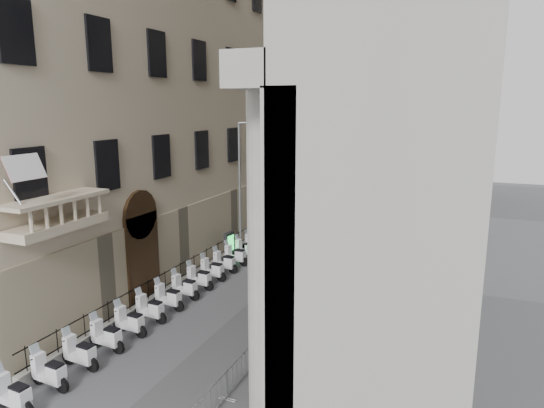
% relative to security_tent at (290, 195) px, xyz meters
% --- Properties ---
extents(far_building, '(22.00, 10.00, 30.00)m').
position_rel_security_tent_xyz_m(far_building, '(3.60, 18.83, 12.47)').
color(far_building, beige).
rests_on(far_building, ground).
extents(iron_fence, '(0.30, 28.00, 1.40)m').
position_rel_security_tent_xyz_m(iron_fence, '(-0.70, -11.17, -2.53)').
color(iron_fence, black).
rests_on(iron_fence, ground).
extents(blue_awning, '(1.60, 3.00, 3.00)m').
position_rel_security_tent_xyz_m(blue_awning, '(7.75, -3.17, -2.53)').
color(blue_awning, navy).
rests_on(blue_awning, ground).
extents(flag, '(1.00, 1.40, 8.20)m').
position_rel_security_tent_xyz_m(flag, '(-0.40, -24.17, -2.53)').
color(flag, '#9E0C11').
rests_on(flag, ground).
extents(scooter_1, '(1.44, 0.66, 1.50)m').
position_rel_security_tent_xyz_m(scooter_1, '(0.39, -24.71, -2.53)').
color(scooter_1, white).
rests_on(scooter_1, ground).
extents(scooter_2, '(1.44, 0.66, 1.50)m').
position_rel_security_tent_xyz_m(scooter_2, '(0.39, -23.29, -2.53)').
color(scooter_2, white).
rests_on(scooter_2, ground).
extents(scooter_3, '(1.44, 0.66, 1.50)m').
position_rel_security_tent_xyz_m(scooter_3, '(0.39, -21.87, -2.53)').
color(scooter_3, white).
rests_on(scooter_3, ground).
extents(scooter_4, '(1.44, 0.66, 1.50)m').
position_rel_security_tent_xyz_m(scooter_4, '(0.39, -20.45, -2.53)').
color(scooter_4, white).
rests_on(scooter_4, ground).
extents(scooter_5, '(1.44, 0.66, 1.50)m').
position_rel_security_tent_xyz_m(scooter_5, '(0.39, -19.02, -2.53)').
color(scooter_5, white).
rests_on(scooter_5, ground).
extents(scooter_6, '(1.44, 0.66, 1.50)m').
position_rel_security_tent_xyz_m(scooter_6, '(0.39, -17.60, -2.53)').
color(scooter_6, white).
rests_on(scooter_6, ground).
extents(scooter_7, '(1.44, 0.66, 1.50)m').
position_rel_security_tent_xyz_m(scooter_7, '(0.39, -16.18, -2.53)').
color(scooter_7, white).
rests_on(scooter_7, ground).
extents(scooter_8, '(1.44, 0.66, 1.50)m').
position_rel_security_tent_xyz_m(scooter_8, '(0.39, -14.76, -2.53)').
color(scooter_8, white).
rests_on(scooter_8, ground).
extents(scooter_9, '(1.44, 0.66, 1.50)m').
position_rel_security_tent_xyz_m(scooter_9, '(0.39, -13.34, -2.53)').
color(scooter_9, white).
rests_on(scooter_9, ground).
extents(scooter_10, '(1.44, 0.66, 1.50)m').
position_rel_security_tent_xyz_m(scooter_10, '(0.39, -11.92, -2.53)').
color(scooter_10, white).
rests_on(scooter_10, ground).
extents(scooter_11, '(1.44, 0.66, 1.50)m').
position_rel_security_tent_xyz_m(scooter_11, '(0.39, -10.50, -2.53)').
color(scooter_11, white).
rests_on(scooter_11, ground).
extents(scooter_12, '(1.44, 0.66, 1.50)m').
position_rel_security_tent_xyz_m(scooter_12, '(0.39, -9.08, -2.53)').
color(scooter_12, white).
rests_on(scooter_12, ground).
extents(scooter_13, '(1.44, 0.66, 1.50)m').
position_rel_security_tent_xyz_m(scooter_13, '(0.39, -7.66, -2.53)').
color(scooter_13, white).
rests_on(scooter_13, ground).
extents(barrier_1, '(0.60, 2.40, 1.10)m').
position_rel_security_tent_xyz_m(barrier_1, '(6.32, -21.75, -2.53)').
color(barrier_1, '#9EA0A5').
rests_on(barrier_1, ground).
extents(barrier_2, '(0.60, 2.40, 1.10)m').
position_rel_security_tent_xyz_m(barrier_2, '(6.32, -19.25, -2.53)').
color(barrier_2, '#9EA0A5').
rests_on(barrier_2, ground).
extents(barrier_3, '(0.60, 2.40, 1.10)m').
position_rel_security_tent_xyz_m(barrier_3, '(6.32, -16.75, -2.53)').
color(barrier_3, '#9EA0A5').
rests_on(barrier_3, ground).
extents(barrier_4, '(0.60, 2.40, 1.10)m').
position_rel_security_tent_xyz_m(barrier_4, '(6.32, -14.25, -2.53)').
color(barrier_4, '#9EA0A5').
rests_on(barrier_4, ground).
extents(barrier_5, '(0.60, 2.40, 1.10)m').
position_rel_security_tent_xyz_m(barrier_5, '(6.32, -11.75, -2.53)').
color(barrier_5, '#9EA0A5').
rests_on(barrier_5, ground).
extents(security_tent, '(3.73, 3.73, 3.03)m').
position_rel_security_tent_xyz_m(security_tent, '(0.00, 0.00, 0.00)').
color(security_tent, white).
rests_on(security_tent, ground).
extents(street_lamp, '(2.59, 1.30, 8.54)m').
position_rel_security_tent_xyz_m(street_lamp, '(0.09, -8.40, 2.58)').
color(street_lamp, gray).
rests_on(street_lamp, ground).
extents(info_kiosk, '(0.36, 0.86, 1.77)m').
position_rel_security_tent_xyz_m(info_kiosk, '(-0.45, -9.70, -1.64)').
color(info_kiosk, black).
rests_on(info_kiosk, ground).
extents(pedestrian_a, '(0.71, 0.55, 1.73)m').
position_rel_security_tent_xyz_m(pedestrian_a, '(3.14, -3.67, -1.67)').
color(pedestrian_a, black).
rests_on(pedestrian_a, ground).
extents(pedestrian_b, '(0.99, 0.88, 1.69)m').
position_rel_security_tent_xyz_m(pedestrian_b, '(6.60, -0.08, -1.69)').
color(pedestrian_b, black).
rests_on(pedestrian_b, ground).
extents(pedestrian_c, '(1.05, 0.82, 1.90)m').
position_rel_security_tent_xyz_m(pedestrian_c, '(3.88, 4.56, -1.58)').
color(pedestrian_c, black).
rests_on(pedestrian_c, ground).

